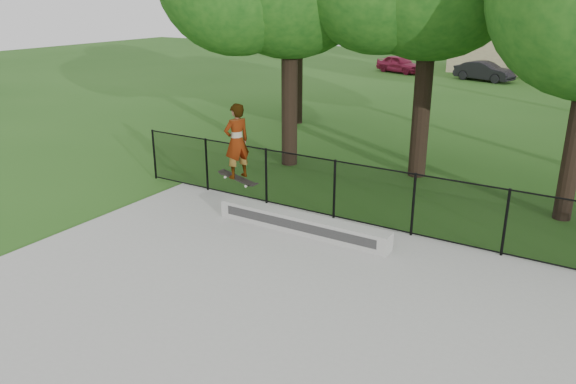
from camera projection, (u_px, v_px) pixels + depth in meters
name	position (u px, v px, depth m)	size (l,w,h in m)	color
ground	(270.00, 378.00, 8.20)	(100.00, 100.00, 0.00)	#245117
concrete_slab	(270.00, 376.00, 8.19)	(14.00, 12.00, 0.06)	#A4A39E
grind_ledge	(301.00, 224.00, 12.99)	(4.37, 0.40, 0.43)	#B7B7B2
car_a	(400.00, 64.00, 39.75)	(1.42, 3.52, 1.21)	maroon
car_b	(484.00, 71.00, 35.97)	(1.30, 3.39, 1.23)	black
skater_airborne	(237.00, 142.00, 12.93)	(0.83, 0.75, 1.93)	black
chainlink_fence	(413.00, 205.00, 12.67)	(16.06, 0.06, 1.50)	black
distant_building	(547.00, 42.00, 38.95)	(12.40, 6.40, 4.30)	#C3B989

